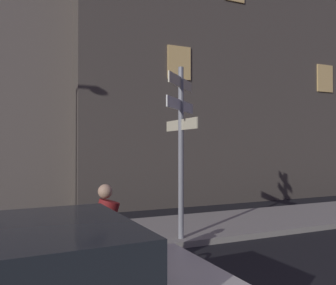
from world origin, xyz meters
The scene contains 3 objects.
sidewalk_kerb centered at (0.00, 7.02, 0.07)m, with size 40.00×2.80×0.14m, color gray.
signpost centered at (0.33, 5.93, 2.47)m, with size 1.25×1.55×3.84m.
cyclist centered at (-1.77, 4.12, 0.75)m, with size 1.82×0.35×1.61m.
Camera 1 is at (-3.10, -1.15, 2.17)m, focal length 37.53 mm.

